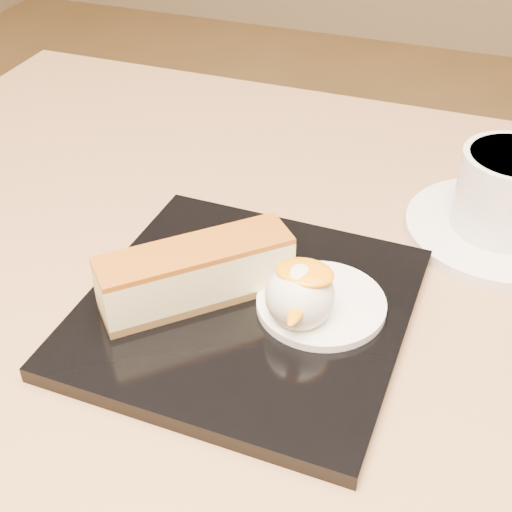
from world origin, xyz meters
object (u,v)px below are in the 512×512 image
at_px(ice_cream_scoop, 300,296).
at_px(table, 217,465).
at_px(dessert_plate, 246,310).
at_px(cheesecake, 196,273).
at_px(coffee_cup, 511,190).
at_px(saucer, 498,230).

bearing_deg(ice_cream_scoop, table, -166.60).
bearing_deg(dessert_plate, cheesecake, -171.87).
height_order(cheesecake, coffee_cup, coffee_cup).
bearing_deg(table, ice_cream_scoop, 13.40).
relative_size(table, ice_cream_scoop, 17.21).
height_order(ice_cream_scoop, coffee_cup, coffee_cup).
distance_m(table, dessert_plate, 0.16).
height_order(table, saucer, saucer).
distance_m(table, saucer, 0.30).
relative_size(dessert_plate, coffee_cup, 2.06).
xyz_separation_m(ice_cream_scoop, saucer, (0.12, 0.17, -0.03)).
bearing_deg(dessert_plate, saucer, 46.05).
distance_m(table, coffee_cup, 0.33).
relative_size(table, saucer, 5.33).
distance_m(cheesecake, coffee_cup, 0.26).
height_order(table, coffee_cup, coffee_cup).
relative_size(cheesecake, coffee_cup, 1.15).
xyz_separation_m(cheesecake, coffee_cup, (0.19, 0.17, 0.01)).
xyz_separation_m(dessert_plate, saucer, (0.16, 0.16, -0.00)).
distance_m(ice_cream_scoop, saucer, 0.21).
relative_size(ice_cream_scoop, saucer, 0.31).
bearing_deg(coffee_cup, saucer, 180.00).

